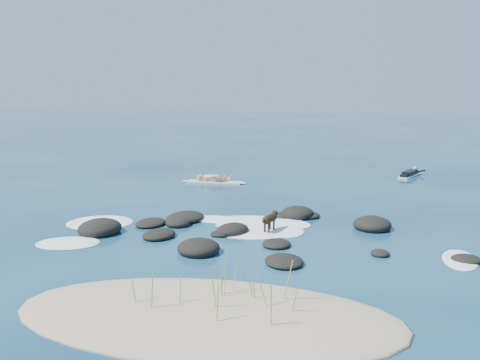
# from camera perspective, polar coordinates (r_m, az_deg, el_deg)

# --- Properties ---
(ground) EXTENTS (160.00, 160.00, 0.00)m
(ground) POSITION_cam_1_polar(r_m,az_deg,el_deg) (19.99, 2.49, -4.72)
(ground) COLOR #0A2642
(ground) RESTS_ON ground
(sand_dune) EXTENTS (9.00, 4.40, 0.60)m
(sand_dune) POSITION_cam_1_polar(r_m,az_deg,el_deg) (12.40, -3.60, -14.36)
(sand_dune) COLOR #9E8966
(sand_dune) RESTS_ON ground
(dune_grass) EXTENTS (3.82, 1.85, 1.23)m
(dune_grass) POSITION_cam_1_polar(r_m,az_deg,el_deg) (12.23, -1.37, -11.55)
(dune_grass) COLOR #829D4B
(dune_grass) RESTS_ON ground
(reef_rocks) EXTENTS (13.28, 7.16, 0.65)m
(reef_rocks) POSITION_cam_1_polar(r_m,az_deg,el_deg) (18.85, -1.23, -5.25)
(reef_rocks) COLOR black
(reef_rocks) RESTS_ON ground
(breaking_foam) EXTENTS (14.49, 5.91, 0.12)m
(breaking_foam) POSITION_cam_1_polar(r_m,az_deg,el_deg) (19.41, -1.71, -5.14)
(breaking_foam) COLOR white
(breaking_foam) RESTS_ON ground
(standing_surfer_rig) EXTENTS (3.44, 0.68, 1.96)m
(standing_surfer_rig) POSITION_cam_1_polar(r_m,az_deg,el_deg) (28.00, -2.79, 1.23)
(standing_surfer_rig) COLOR #F7E8C5
(standing_surfer_rig) RESTS_ON ground
(paddling_surfer_rig) EXTENTS (1.67, 2.53, 0.45)m
(paddling_surfer_rig) POSITION_cam_1_polar(r_m,az_deg,el_deg) (31.59, 17.68, 0.65)
(paddling_surfer_rig) COLOR white
(paddling_surfer_rig) RESTS_ON ground
(dog) EXTENTS (0.52, 1.16, 0.75)m
(dog) POSITION_cam_1_polar(r_m,az_deg,el_deg) (18.79, 3.24, -4.12)
(dog) COLOR black
(dog) RESTS_ON ground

